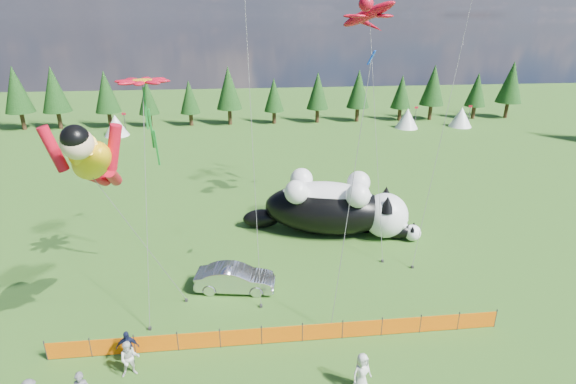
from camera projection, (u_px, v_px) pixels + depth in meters
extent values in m
plane|color=#0F390A|center=(277.00, 306.00, 24.84)|extent=(160.00, 160.00, 0.00)
cylinder|color=#262626|center=(46.00, 351.00, 20.76)|extent=(0.06, 0.06, 1.10)
cylinder|color=#262626|center=(91.00, 347.00, 20.96)|extent=(0.06, 0.06, 1.10)
cylinder|color=#262626|center=(135.00, 344.00, 21.16)|extent=(0.06, 0.06, 1.10)
cylinder|color=#262626|center=(178.00, 341.00, 21.36)|extent=(0.06, 0.06, 1.10)
cylinder|color=#262626|center=(220.00, 338.00, 21.56)|extent=(0.06, 0.06, 1.10)
cylinder|color=#262626|center=(262.00, 335.00, 21.77)|extent=(0.06, 0.06, 1.10)
cylinder|color=#262626|center=(302.00, 332.00, 21.97)|extent=(0.06, 0.06, 1.10)
cylinder|color=#262626|center=(342.00, 329.00, 22.17)|extent=(0.06, 0.06, 1.10)
cylinder|color=#262626|center=(382.00, 326.00, 22.37)|extent=(0.06, 0.06, 1.10)
cylinder|color=#262626|center=(420.00, 324.00, 22.58)|extent=(0.06, 0.06, 1.10)
cylinder|color=#262626|center=(458.00, 321.00, 22.78)|extent=(0.06, 0.06, 1.10)
cylinder|color=#262626|center=(496.00, 318.00, 22.98)|extent=(0.06, 0.06, 1.10)
cube|color=#EE5F05|center=(68.00, 350.00, 20.88)|extent=(2.00, 0.04, 0.90)
cube|color=#EE5F05|center=(113.00, 347.00, 21.08)|extent=(2.00, 0.04, 0.90)
cube|color=#EE5F05|center=(156.00, 343.00, 21.28)|extent=(2.00, 0.04, 0.90)
cube|color=#EE5F05|center=(199.00, 340.00, 21.48)|extent=(2.00, 0.04, 0.90)
cube|color=#EE5F05|center=(241.00, 337.00, 21.68)|extent=(2.00, 0.04, 0.90)
cube|color=#EE5F05|center=(282.00, 334.00, 21.89)|extent=(2.00, 0.04, 0.90)
cube|color=#EE5F05|center=(322.00, 331.00, 22.09)|extent=(2.00, 0.04, 0.90)
cube|color=#EE5F05|center=(362.00, 329.00, 22.29)|extent=(2.00, 0.04, 0.90)
cube|color=#EE5F05|center=(401.00, 326.00, 22.49)|extent=(2.00, 0.04, 0.90)
cube|color=#EE5F05|center=(439.00, 323.00, 22.70)|extent=(2.00, 0.04, 0.90)
cube|color=#EE5F05|center=(477.00, 320.00, 22.90)|extent=(2.00, 0.04, 0.90)
ellipsoid|color=black|center=(326.00, 209.00, 32.77)|extent=(9.90, 6.51, 3.64)
ellipsoid|color=white|center=(327.00, 197.00, 32.44)|extent=(7.44, 4.75, 2.23)
sphere|color=white|center=(385.00, 215.00, 32.22)|extent=(3.24, 3.24, 3.24)
sphere|color=#E3587F|center=(405.00, 217.00, 32.02)|extent=(0.45, 0.45, 0.45)
ellipsoid|color=black|center=(262.00, 218.00, 33.89)|extent=(3.11, 2.11, 1.42)
cone|color=black|center=(387.00, 204.00, 30.85)|extent=(1.13, 1.13, 1.13)
cone|color=black|center=(386.00, 194.00, 32.64)|extent=(1.13, 1.13, 1.13)
sphere|color=white|center=(359.00, 182.00, 33.02)|extent=(1.70, 1.70, 1.70)
sphere|color=white|center=(358.00, 196.00, 30.60)|extent=(1.70, 1.70, 1.70)
sphere|color=white|center=(301.00, 179.00, 33.64)|extent=(1.70, 1.70, 1.70)
sphere|color=white|center=(296.00, 192.00, 31.23)|extent=(1.70, 1.70, 1.70)
ellipsoid|color=black|center=(391.00, 228.00, 32.41)|extent=(3.64, 2.89, 1.32)
ellipsoid|color=white|center=(391.00, 224.00, 32.29)|extent=(2.72, 2.12, 0.81)
sphere|color=white|center=(413.00, 233.00, 31.92)|extent=(1.17, 1.17, 1.17)
sphere|color=#E3587F|center=(420.00, 234.00, 31.75)|extent=(0.16, 0.16, 0.16)
ellipsoid|color=black|center=(366.00, 229.00, 33.14)|extent=(1.15, 0.93, 0.51)
cone|color=black|center=(413.00, 229.00, 31.44)|extent=(0.41, 0.41, 0.41)
cone|color=black|center=(414.00, 225.00, 32.05)|extent=(0.41, 0.41, 0.41)
sphere|color=white|center=(404.00, 220.00, 32.32)|extent=(0.62, 0.62, 0.62)
sphere|color=white|center=(402.00, 225.00, 31.49)|extent=(0.62, 0.62, 0.62)
sphere|color=white|center=(382.00, 216.00, 32.84)|extent=(0.62, 0.62, 0.62)
sphere|color=white|center=(380.00, 222.00, 32.01)|extent=(0.62, 0.62, 0.62)
imported|color=silver|center=(235.00, 278.00, 26.06)|extent=(4.79, 2.30, 1.51)
imported|color=silver|center=(130.00, 359.00, 19.78)|extent=(0.95, 0.67, 1.78)
imported|color=#131936|center=(128.00, 348.00, 20.47)|extent=(1.05, 0.58, 1.76)
imported|color=silver|center=(362.00, 372.00, 19.00)|extent=(1.05, 0.87, 1.84)
cylinder|color=#595959|center=(146.00, 240.00, 21.96)|extent=(0.03, 0.03, 10.09)
cube|color=#262626|center=(186.00, 300.00, 25.23)|extent=(0.15, 0.15, 0.16)
cylinder|color=#595959|center=(375.00, 133.00, 30.26)|extent=(0.03, 0.03, 16.98)
cube|color=#262626|center=(382.00, 261.00, 29.24)|extent=(0.15, 0.15, 0.16)
cylinder|color=#595959|center=(146.00, 205.00, 22.76)|extent=(0.03, 0.03, 12.52)
cube|color=#262626|center=(150.00, 328.00, 22.95)|extent=(0.15, 0.15, 0.16)
cube|color=#188429|center=(148.00, 129.00, 23.51)|extent=(0.20, 0.20, 4.34)
cylinder|color=#595959|center=(252.00, 134.00, 23.52)|extent=(0.03, 0.03, 18.71)
cube|color=#262626|center=(261.00, 306.00, 24.73)|extent=(0.15, 0.15, 0.16)
cylinder|color=#595959|center=(450.00, 99.00, 28.37)|extent=(0.03, 0.03, 21.66)
cube|color=#262626|center=(412.00, 267.00, 28.55)|extent=(0.15, 0.15, 0.16)
cylinder|color=#595959|center=(350.00, 200.00, 21.68)|extent=(0.03, 0.03, 13.44)
cube|color=#262626|center=(330.00, 330.00, 22.80)|extent=(0.15, 0.15, 0.16)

